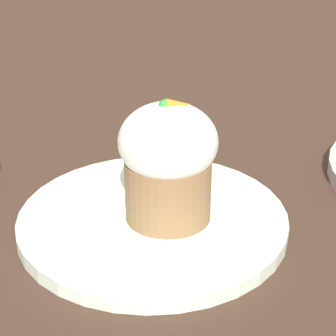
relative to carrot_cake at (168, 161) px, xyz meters
name	(u,v)px	position (x,y,z in m)	size (l,w,h in m)	color
ground_plane	(153,226)	(-0.01, 0.01, -0.07)	(4.00, 4.00, 0.00)	#3D281E
dessert_plate	(153,219)	(-0.01, 0.01, -0.06)	(0.24, 0.24, 0.01)	silver
carrot_cake	(168,161)	(0.00, 0.00, 0.00)	(0.08, 0.08, 0.11)	olive
spoon	(142,206)	(-0.02, 0.02, -0.05)	(0.12, 0.08, 0.01)	silver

